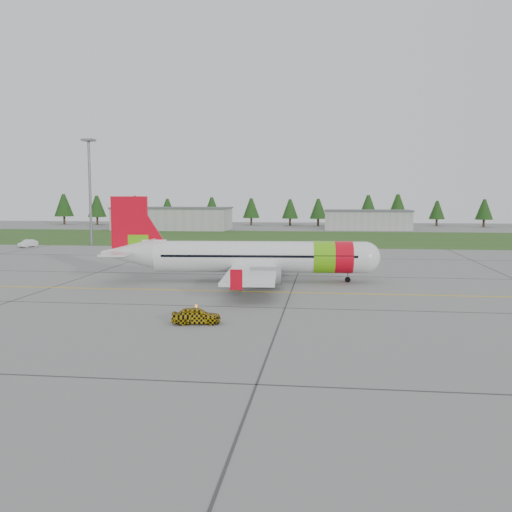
# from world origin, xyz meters

# --- Properties ---
(ground) EXTENTS (320.00, 320.00, 0.00)m
(ground) POSITION_xyz_m (0.00, 0.00, 0.00)
(ground) COLOR gray
(ground) RESTS_ON ground
(aircraft) EXTENTS (31.39, 28.97, 9.50)m
(aircraft) POSITION_xyz_m (5.26, 14.92, 2.74)
(aircraft) COLOR white
(aircraft) RESTS_ON ground
(follow_me_car) EXTENTS (1.48, 1.67, 3.67)m
(follow_me_car) POSITION_xyz_m (3.82, -6.76, 1.84)
(follow_me_car) COLOR yellow
(follow_me_car) RESTS_ON ground
(service_van) EXTENTS (1.66, 1.59, 4.28)m
(service_van) POSITION_xyz_m (-42.07, 52.35, 2.14)
(service_van) COLOR silver
(service_van) RESTS_ON ground
(grass_strip) EXTENTS (320.00, 50.00, 0.03)m
(grass_strip) POSITION_xyz_m (0.00, 82.00, 0.01)
(grass_strip) COLOR #30561E
(grass_strip) RESTS_ON ground
(taxi_guideline) EXTENTS (120.00, 0.25, 0.02)m
(taxi_guideline) POSITION_xyz_m (0.00, 8.00, 0.01)
(taxi_guideline) COLOR gold
(taxi_guideline) RESTS_ON ground
(hangar_west) EXTENTS (32.00, 14.00, 6.00)m
(hangar_west) POSITION_xyz_m (-30.00, 110.00, 3.00)
(hangar_west) COLOR #A8A8A3
(hangar_west) RESTS_ON ground
(hangar_east) EXTENTS (24.00, 12.00, 5.20)m
(hangar_east) POSITION_xyz_m (25.00, 118.00, 2.60)
(hangar_east) COLOR #A8A8A3
(hangar_east) RESTS_ON ground
(floodlight_mast) EXTENTS (0.50, 0.50, 20.00)m
(floodlight_mast) POSITION_xyz_m (-32.00, 58.00, 10.00)
(floodlight_mast) COLOR slate
(floodlight_mast) RESTS_ON ground
(treeline) EXTENTS (160.00, 8.00, 10.00)m
(treeline) POSITION_xyz_m (0.00, 138.00, 5.00)
(treeline) COLOR #1C3F14
(treeline) RESTS_ON ground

